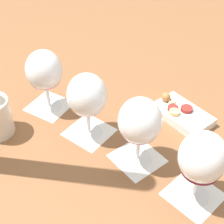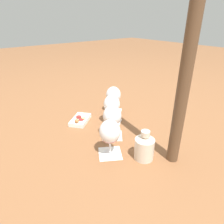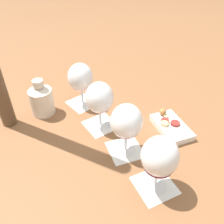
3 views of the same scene
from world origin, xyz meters
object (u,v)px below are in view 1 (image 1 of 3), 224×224
wine_glass_2 (140,123)px  snack_dish (181,114)px  wine_glass_1 (87,98)px  wine_glass_3 (202,160)px  wine_glass_0 (44,73)px

wine_glass_2 → snack_dish: bearing=49.0°
wine_glass_1 → wine_glass_3: size_ratio=1.00×
wine_glass_0 → wine_glass_1: (0.12, -0.11, -0.00)m
wine_glass_0 → wine_glass_2: bearing=-40.1°
wine_glass_3 → wine_glass_1: bearing=139.8°
wine_glass_0 → wine_glass_1: same height
wine_glass_1 → snack_dish: bearing=12.6°
wine_glass_3 → snack_dish: (0.01, 0.26, -0.10)m
wine_glass_0 → snack_dish: 0.39m
wine_glass_2 → wine_glass_3: (0.12, -0.11, 0.00)m
wine_glass_3 → snack_dish: 0.28m
wine_glass_1 → snack_dish: 0.28m
wine_glass_1 → wine_glass_2: bearing=-37.7°
wine_glass_3 → wine_glass_2: bearing=137.4°
wine_glass_2 → wine_glass_1: bearing=142.3°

